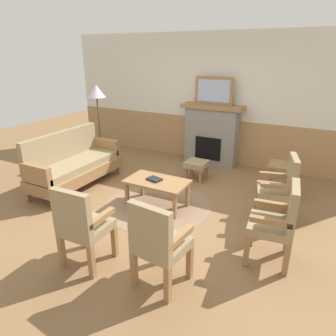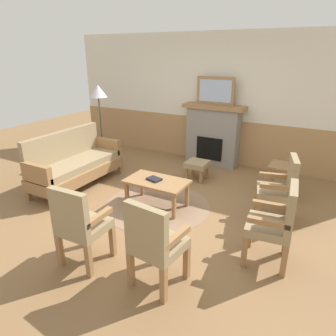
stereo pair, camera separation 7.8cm
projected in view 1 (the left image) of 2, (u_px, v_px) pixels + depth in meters
The scene contains 15 objects.
ground_plane at pixel (158, 207), 4.75m from camera, with size 14.00×14.00×0.00m, color olive.
wall_back at pixel (217, 101), 6.43m from camera, with size 7.20×0.14×2.70m.
fireplace at pixel (211, 134), 6.46m from camera, with size 1.30×0.44×1.28m.
framed_picture at pixel (214, 91), 6.13m from camera, with size 0.80×0.04×0.56m.
couch at pixel (74, 165), 5.41m from camera, with size 0.70×1.80×0.98m.
coffee_table at pixel (157, 184), 4.67m from camera, with size 0.96×0.56×0.44m.
round_rug at pixel (157, 206), 4.81m from camera, with size 1.68×1.68×0.01m, color #896B51.
book_on_table at pixel (155, 179), 4.66m from camera, with size 0.22×0.16×0.03m, color black.
footstool at pixel (196, 165), 5.73m from camera, with size 0.40×0.40×0.36m.
armchair_near_fireplace at pixel (281, 186), 4.21m from camera, with size 0.58×0.58×0.98m.
armchair_by_window_left at pixel (278, 220), 3.36m from camera, with size 0.53×0.53×0.98m.
armchair_front_left at pixel (82, 223), 3.29m from camera, with size 0.50×0.50×0.98m.
armchair_front_center at pixel (158, 241), 2.98m from camera, with size 0.53×0.53×0.98m.
side_table at pixel (282, 171), 5.04m from camera, with size 0.44×0.44×0.55m.
floor_lamp_by_couch at pixel (97, 96), 6.15m from camera, with size 0.36×0.36×1.68m.
Camera 1 is at (2.11, -3.65, 2.29)m, focal length 32.21 mm.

